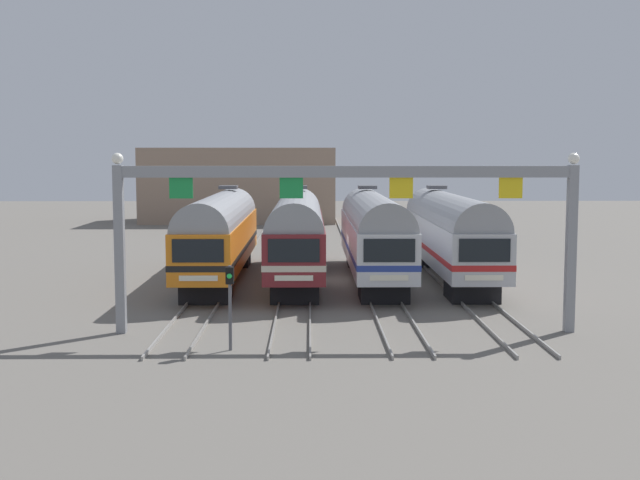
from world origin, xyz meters
TOP-DOWN VIEW (x-y plane):
  - ground_plane at (0.00, 0.00)m, footprint 160.00×160.00m
  - track_bed at (0.00, 17.00)m, footprint 14.16×70.00m
  - commuter_train_orange at (-6.33, -0.00)m, footprint 2.88×18.06m
  - commuter_train_maroon at (-2.11, -0.00)m, footprint 2.88×18.06m
  - commuter_train_silver at (2.11, -0.00)m, footprint 2.88×18.06m
  - commuter_train_stainless at (6.33, -0.00)m, footprint 2.88×18.06m
  - catenary_gantry at (0.00, -13.50)m, footprint 17.89×0.44m
  - yard_signal_mast at (-4.22, -16.46)m, footprint 0.28×0.35m
  - maintenance_building at (-8.67, 41.66)m, footprint 19.66×10.00m

SIDE VIEW (x-z plane):
  - ground_plane at x=0.00m, z-range 0.00..0.00m
  - track_bed at x=0.00m, z-range 0.00..0.15m
  - yard_signal_mast at x=-4.22m, z-range 0.60..3.62m
  - commuter_train_orange at x=-6.33m, z-range 0.16..5.21m
  - commuter_train_maroon at x=-2.11m, z-range 0.16..5.21m
  - commuter_train_silver at x=2.11m, z-range 0.16..5.21m
  - commuter_train_stainless at x=6.33m, z-range 0.16..5.21m
  - maintenance_building at x=-8.67m, z-range 0.00..7.62m
  - catenary_gantry at x=0.00m, z-range 1.64..8.61m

